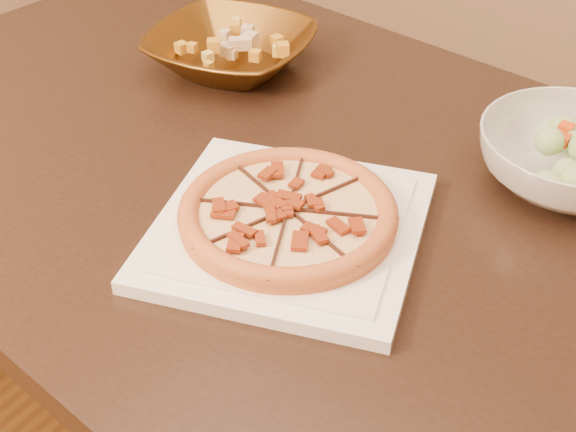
# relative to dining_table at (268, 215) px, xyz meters

# --- Properties ---
(dining_table) EXTENTS (1.47, 1.03, 0.75)m
(dining_table) POSITION_rel_dining_table_xyz_m (0.00, 0.00, 0.00)
(dining_table) COLOR black
(dining_table) RESTS_ON floor
(plate) EXTENTS (0.39, 0.39, 0.02)m
(plate) POSITION_rel_dining_table_xyz_m (0.13, -0.12, 0.11)
(plate) COLOR white
(plate) RESTS_ON dining_table
(pizza) EXTENTS (0.26, 0.26, 0.03)m
(pizza) POSITION_rel_dining_table_xyz_m (0.13, -0.12, 0.14)
(pizza) COLOR orange
(pizza) RESTS_ON plate
(bronze_bowl) EXTENTS (0.30, 0.30, 0.06)m
(bronze_bowl) POSITION_rel_dining_table_xyz_m (-0.20, 0.18, 0.13)
(bronze_bowl) COLOR brown
(bronze_bowl) RESTS_ON dining_table
(mixed_dish) EXTENTS (0.13, 0.12, 0.03)m
(mixed_dish) POSITION_rel_dining_table_xyz_m (-0.20, 0.18, 0.18)
(mixed_dish) COLOR tan
(mixed_dish) RESTS_ON bronze_bowl
(salad_bowl) EXTENTS (0.33, 0.33, 0.08)m
(salad_bowl) POSITION_rel_dining_table_xyz_m (0.36, 0.18, 0.14)
(salad_bowl) COLOR silver
(salad_bowl) RESTS_ON dining_table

